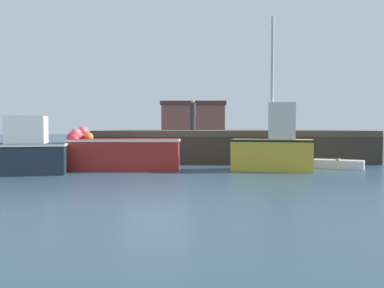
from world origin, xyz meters
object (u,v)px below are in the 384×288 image
object	(u,v)px
fishing_boat_near_left	(16,153)
dockworker	(193,115)
rowboat	(338,164)
mooring_buoy_foreground	(3,162)
fishing_boat_mid	(274,146)
fishing_boat_near_right	(121,152)

from	to	relation	value
fishing_boat_near_left	dockworker	world-z (taller)	dockworker
rowboat	mooring_buoy_foreground	xyz separation A→B (m)	(-12.89, -1.02, 0.15)
fishing_boat_mid	fishing_boat_near_right	bearing A→B (deg)	179.41
fishing_boat_near_left	mooring_buoy_foreground	size ratio (longest dim) A/B	5.26
fishing_boat_mid	rowboat	world-z (taller)	fishing_boat_mid
rowboat	dockworker	distance (m)	9.02
dockworker	mooring_buoy_foreground	distance (m)	10.49
fishing_boat_near_right	rowboat	xyz separation A→B (m)	(8.48, 0.80, -0.51)
fishing_boat_near_left	fishing_boat_mid	world-z (taller)	fishing_boat_mid
dockworker	rowboat	bearing A→B (deg)	-47.90
fishing_boat_near_left	dockworker	distance (m)	10.62
mooring_buoy_foreground	dockworker	bearing A→B (deg)	46.93
dockworker	mooring_buoy_foreground	world-z (taller)	dockworker
fishing_boat_near_right	rowboat	size ratio (longest dim) A/B	2.18
fishing_boat_near_right	dockworker	size ratio (longest dim) A/B	2.54
fishing_boat_mid	mooring_buoy_foreground	xyz separation A→B (m)	(-10.17, -0.16, -0.61)
fishing_boat_mid	mooring_buoy_foreground	distance (m)	10.19
fishing_boat_mid	rowboat	distance (m)	2.96
dockworker	fishing_boat_near_right	bearing A→B (deg)	-109.72
rowboat	mooring_buoy_foreground	bearing A→B (deg)	-175.47
mooring_buoy_foreground	fishing_boat_mid	bearing A→B (deg)	0.92
fishing_boat_near_right	mooring_buoy_foreground	distance (m)	4.43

